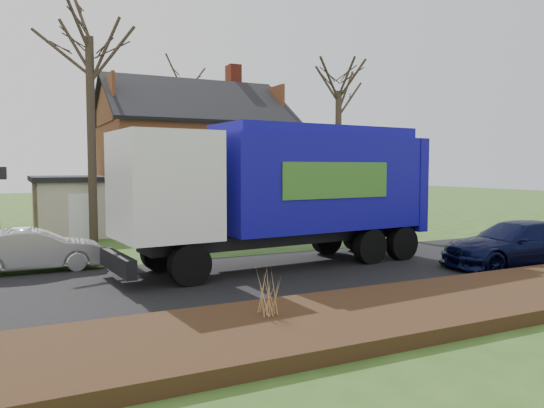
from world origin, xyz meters
name	(u,v)px	position (x,y,z in m)	size (l,w,h in m)	color
ground	(271,275)	(0.00, 0.00, 0.00)	(120.00, 120.00, 0.00)	#2F4E1A
road	(271,275)	(0.00, 0.00, 0.01)	(80.00, 7.00, 0.02)	black
mulch_verge	(380,314)	(0.00, -5.30, 0.15)	(80.00, 3.50, 0.30)	#301E10
main_house	(182,153)	(1.49, 13.91, 4.03)	(12.95, 8.95, 9.26)	beige
garbage_truck	(287,185)	(1.21, 1.22, 2.68)	(11.05, 3.76, 4.65)	black
silver_sedan	(35,250)	(-6.37, 3.89, 0.68)	(1.43, 4.11, 1.35)	#A6A8AD
navy_wagon	(516,244)	(7.90, -2.35, 0.75)	(2.10, 5.17, 1.50)	black
tree_front_west	(88,6)	(-3.77, 9.83, 10.14)	(4.14, 4.14, 12.30)	#382D21
tree_front_east	(339,68)	(8.62, 9.33, 8.45)	(3.74, 3.74, 10.39)	#3D3124
tree_back	(184,76)	(4.05, 21.69, 9.59)	(3.63, 3.63, 11.50)	#3B3123
grass_clump_mid	(269,292)	(-2.41, -4.80, 0.77)	(0.34, 0.28, 0.94)	#A27947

